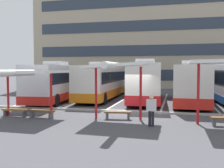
% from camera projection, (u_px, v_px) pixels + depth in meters
% --- Properties ---
extents(ground_plane, '(160.00, 160.00, 0.00)m').
position_uv_depth(ground_plane, '(131.00, 112.00, 17.62)').
color(ground_plane, '#47474C').
extents(terminal_building, '(39.69, 15.79, 20.98)m').
position_uv_depth(terminal_building, '(160.00, 33.00, 45.96)').
color(terminal_building, tan).
rests_on(terminal_building, ground).
extents(coach_bus_0, '(3.40, 12.55, 3.55)m').
position_uv_depth(coach_bus_0, '(62.00, 82.00, 24.79)').
color(coach_bus_0, silver).
rests_on(coach_bus_0, ground).
extents(coach_bus_1, '(2.67, 12.35, 3.53)m').
position_uv_depth(coach_bus_1, '(104.00, 82.00, 26.04)').
color(coach_bus_1, silver).
rests_on(coach_bus_1, ground).
extents(coach_bus_2, '(3.17, 10.44, 3.70)m').
position_uv_depth(coach_bus_2, '(146.00, 82.00, 23.43)').
color(coach_bus_2, silver).
rests_on(coach_bus_2, ground).
extents(coach_bus_3, '(2.83, 11.65, 3.53)m').
position_uv_depth(coach_bus_3, '(191.00, 84.00, 22.37)').
color(coach_bus_3, silver).
rests_on(coach_bus_3, ground).
extents(lane_stripe_0, '(0.16, 14.00, 0.01)m').
position_uv_depth(lane_stripe_0, '(48.00, 98.00, 26.34)').
color(lane_stripe_0, white).
rests_on(lane_stripe_0, ground).
extents(lane_stripe_1, '(0.16, 14.00, 0.01)m').
position_uv_depth(lane_stripe_1, '(84.00, 99.00, 25.45)').
color(lane_stripe_1, white).
rests_on(lane_stripe_1, ground).
extents(lane_stripe_2, '(0.16, 14.00, 0.01)m').
position_uv_depth(lane_stripe_2, '(123.00, 100.00, 24.56)').
color(lane_stripe_2, white).
rests_on(lane_stripe_2, ground).
extents(lane_stripe_3, '(0.16, 14.00, 0.01)m').
position_uv_depth(lane_stripe_3, '(164.00, 101.00, 23.67)').
color(lane_stripe_3, white).
rests_on(lane_stripe_3, ground).
extents(lane_stripe_4, '(0.16, 14.00, 0.01)m').
position_uv_depth(lane_stripe_4, '(209.00, 102.00, 22.78)').
color(lane_stripe_4, white).
rests_on(lane_stripe_4, ground).
extents(waiting_shelter_0, '(3.91, 5.03, 2.84)m').
position_uv_depth(waiting_shelter_0, '(26.00, 73.00, 15.61)').
color(waiting_shelter_0, red).
rests_on(waiting_shelter_0, ground).
extents(bench_0, '(1.69, 0.55, 0.45)m').
position_uv_depth(bench_0, '(15.00, 111.00, 16.08)').
color(bench_0, brown).
rests_on(bench_0, ground).
extents(bench_1, '(1.65, 0.64, 0.45)m').
position_uv_depth(bench_1, '(42.00, 112.00, 15.65)').
color(bench_1, brown).
rests_on(bench_1, ground).
extents(waiting_shelter_1, '(3.63, 4.43, 3.28)m').
position_uv_depth(waiting_shelter_1, '(117.00, 67.00, 14.79)').
color(waiting_shelter_1, red).
rests_on(waiting_shelter_1, ground).
extents(bench_2, '(1.57, 0.59, 0.45)m').
position_uv_depth(bench_2, '(118.00, 113.00, 15.18)').
color(bench_2, brown).
rests_on(bench_2, ground).
extents(platform_kerb, '(44.00, 0.24, 0.12)m').
position_uv_depth(platform_kerb, '(131.00, 112.00, 17.51)').
color(platform_kerb, '#ADADA8').
rests_on(platform_kerb, ground).
extents(waiting_passenger_0, '(0.50, 0.33, 1.59)m').
position_uv_depth(waiting_passenger_0, '(151.00, 109.00, 13.18)').
color(waiting_passenger_0, black).
rests_on(waiting_passenger_0, ground).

